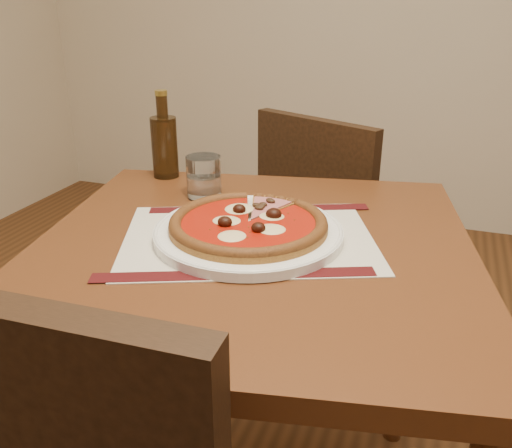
% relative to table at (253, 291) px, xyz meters
% --- Properties ---
extents(table, '(0.94, 0.94, 0.75)m').
position_rel_table_xyz_m(table, '(0.00, 0.00, 0.00)').
color(table, '#5F2F16').
rests_on(table, ground).
extents(chair_far, '(0.53, 0.53, 0.86)m').
position_rel_table_xyz_m(chair_far, '(0.01, 0.70, -0.16)').
color(chair_far, black).
rests_on(chair_far, ground).
extents(placemat, '(0.55, 0.48, 0.00)m').
position_rel_table_xyz_m(placemat, '(-0.01, 0.02, 0.10)').
color(placemat, beige).
rests_on(placemat, table).
extents(plate, '(0.35, 0.35, 0.02)m').
position_rel_table_xyz_m(plate, '(-0.01, 0.02, 0.11)').
color(plate, white).
rests_on(plate, placemat).
extents(pizza, '(0.29, 0.29, 0.04)m').
position_rel_table_xyz_m(pizza, '(-0.01, 0.02, 0.13)').
color(pizza, '#A97629').
rests_on(pizza, plate).
extents(ham_slice, '(0.10, 0.14, 0.02)m').
position_rel_table_xyz_m(ham_slice, '(-0.01, 0.10, 0.13)').
color(ham_slice, '#A97629').
rests_on(ham_slice, plate).
extents(water_glass, '(0.10, 0.10, 0.09)m').
position_rel_table_xyz_m(water_glass, '(-0.18, 0.20, 0.15)').
color(water_glass, white).
rests_on(water_glass, table).
extents(bottle, '(0.06, 0.06, 0.21)m').
position_rel_table_xyz_m(bottle, '(-0.34, 0.30, 0.18)').
color(bottle, '#38220E').
rests_on(bottle, table).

